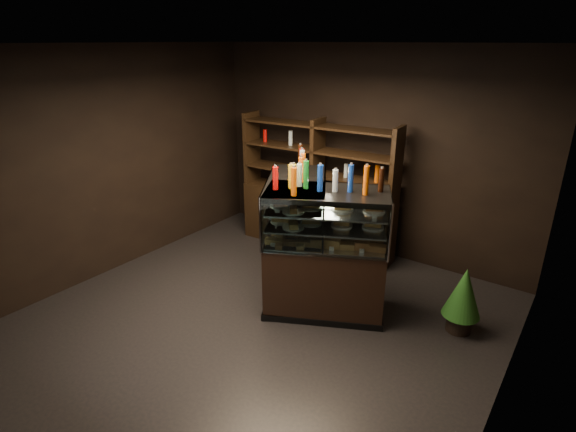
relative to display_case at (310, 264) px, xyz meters
name	(u,v)px	position (x,y,z in m)	size (l,w,h in m)	color
ground	(260,321)	(-0.22, -0.71, -0.50)	(5.00, 5.00, 0.00)	black
room_shell	(255,157)	(-0.22, -0.71, 1.44)	(5.02, 5.02, 3.01)	black
display_case	(310,264)	(0.00, 0.00, 0.00)	(1.94, 1.55, 1.52)	black
food_display	(310,217)	(0.00, -0.01, 0.62)	(1.53, 1.17, 0.46)	#C68747
bottles_top	(312,173)	(0.00, 0.00, 1.14)	(1.36, 1.03, 0.30)	#147223
potted_conifer	(464,291)	(1.69, 0.46, -0.01)	(0.41, 0.41, 0.87)	black
back_shelving	(316,211)	(-0.76, 1.34, 0.10)	(2.45, 0.57, 2.00)	black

